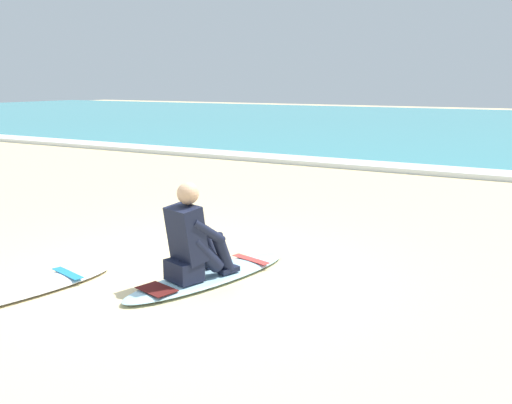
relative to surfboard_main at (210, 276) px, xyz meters
name	(u,v)px	position (x,y,z in m)	size (l,w,h in m)	color
ground_plane	(185,275)	(-0.30, -0.02, -0.04)	(80.00, 80.00, 0.00)	beige
sea	(486,126)	(-0.30, 21.62, 0.01)	(80.00, 28.00, 0.10)	teal
breaking_foam	(398,168)	(-0.30, 7.92, 0.02)	(80.00, 0.90, 0.11)	white
surfboard_main	(210,276)	(0.00, 0.00, 0.00)	(1.02, 2.13, 0.08)	#9ED1E5
surfer_seated	(193,242)	(-0.05, -0.21, 0.40)	(0.53, 0.77, 0.95)	black
surfboard_spare_near	(9,292)	(-1.37, -1.29, 0.00)	(1.02, 2.13, 0.08)	silver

